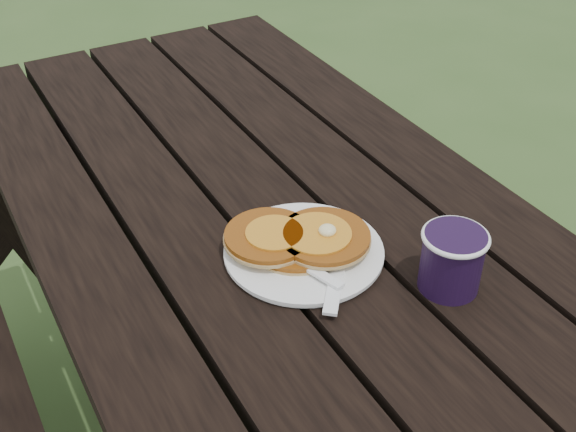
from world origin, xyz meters
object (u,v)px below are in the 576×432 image
picnic_table (308,413)px  coffee_cup (452,257)px  plate (304,252)px  pancake_stack (298,238)px

picnic_table → coffee_cup: (0.12, -0.16, 0.43)m
plate → coffee_cup: (0.14, -0.16, 0.05)m
picnic_table → pancake_stack: bearing=163.4°
plate → pancake_stack: size_ratio=1.13×
plate → pancake_stack: (-0.00, 0.01, 0.02)m
coffee_cup → pancake_stack: bearing=130.4°
picnic_table → coffee_cup: size_ratio=19.31×
plate → coffee_cup: coffee_cup is taller
picnic_table → plate: (-0.02, -0.01, 0.39)m
picnic_table → pancake_stack: pancake_stack is taller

